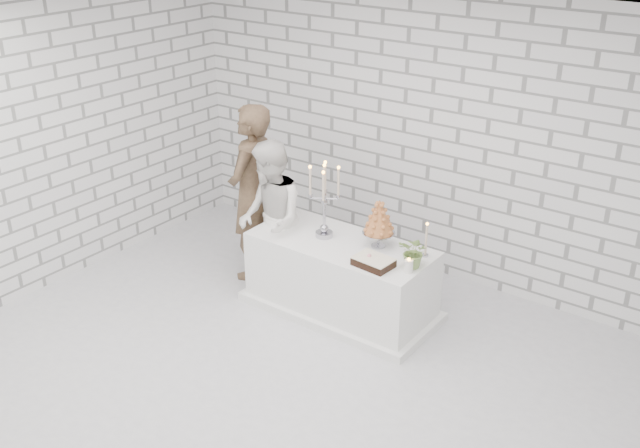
{
  "coord_description": "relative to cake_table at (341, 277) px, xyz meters",
  "views": [
    {
      "loc": [
        3.35,
        -3.99,
        3.89
      ],
      "look_at": [
        -0.24,
        0.91,
        1.05
      ],
      "focal_mm": 41.19,
      "sensor_mm": 36.0,
      "label": 1
    }
  ],
  "objects": [
    {
      "name": "ground",
      "position": [
        0.21,
        -1.21,
        -0.38
      ],
      "size": [
        6.0,
        5.0,
        0.01
      ],
      "primitive_type": "cube",
      "color": "silver",
      "rests_on": "ground"
    },
    {
      "name": "extra_taper",
      "position": [
        0.79,
        0.22,
        0.54
      ],
      "size": [
        0.07,
        0.07,
        0.32
      ],
      "primitive_type": "cylinder",
      "rotation": [
        0.0,
        0.0,
        0.14
      ],
      "color": "beige",
      "rests_on": "cake_table"
    },
    {
      "name": "wall_left",
      "position": [
        -2.79,
        -1.21,
        1.12
      ],
      "size": [
        0.01,
        5.0,
        3.0
      ],
      "primitive_type": "cube",
      "color": "white",
      "rests_on": "ground"
    },
    {
      "name": "cake_table",
      "position": [
        0.0,
        0.0,
        0.0
      ],
      "size": [
        1.8,
        0.8,
        0.75
      ],
      "primitive_type": "cube",
      "color": "white",
      "rests_on": "ground"
    },
    {
      "name": "chocolate_cake",
      "position": [
        0.5,
        -0.22,
        0.42
      ],
      "size": [
        0.36,
        0.27,
        0.08
      ],
      "primitive_type": "cube",
      "rotation": [
        0.0,
        0.0,
        -0.09
      ],
      "color": "black",
      "rests_on": "cake_table"
    },
    {
      "name": "flowers",
      "position": [
        0.81,
        -0.02,
        0.53
      ],
      "size": [
        0.28,
        0.25,
        0.3
      ],
      "primitive_type": "imported",
      "rotation": [
        0.0,
        0.0,
        0.04
      ],
      "color": "#578544",
      "rests_on": "cake_table"
    },
    {
      "name": "wall_back",
      "position": [
        0.21,
        1.29,
        1.12
      ],
      "size": [
        6.0,
        0.01,
        3.0
      ],
      "primitive_type": "cube",
      "color": "white",
      "rests_on": "ground"
    },
    {
      "name": "bride",
      "position": [
        -0.81,
        -0.09,
        0.44
      ],
      "size": [
        1.0,
        0.98,
        1.62
      ],
      "primitive_type": "imported",
      "rotation": [
        0.0,
        0.0,
        -0.73
      ],
      "color": "white",
      "rests_on": "ground"
    },
    {
      "name": "groom",
      "position": [
        -1.2,
        0.08,
        0.57
      ],
      "size": [
        0.62,
        0.79,
        1.9
      ],
      "primitive_type": "imported",
      "rotation": [
        0.0,
        0.0,
        -1.31
      ],
      "color": "#433225",
      "rests_on": "ground"
    },
    {
      "name": "candelabra",
      "position": [
        -0.21,
        0.01,
        0.75
      ],
      "size": [
        0.37,
        0.37,
        0.75
      ],
      "primitive_type": null,
      "rotation": [
        0.0,
        0.0,
        -0.22
      ],
      "color": "#9F9EA8",
      "rests_on": "cake_table"
    },
    {
      "name": "pillar_candle",
      "position": [
        0.82,
        -0.13,
        0.44
      ],
      "size": [
        0.08,
        0.08,
        0.12
      ],
      "primitive_type": "cylinder",
      "rotation": [
        0.0,
        0.0,
        0.01
      ],
      "color": "white",
      "rests_on": "cake_table"
    },
    {
      "name": "croquembouche",
      "position": [
        0.33,
        0.14,
        0.62
      ],
      "size": [
        0.32,
        0.32,
        0.48
      ],
      "primitive_type": null,
      "rotation": [
        0.0,
        0.0,
        -0.02
      ],
      "color": "#A75C2C",
      "rests_on": "cake_table"
    },
    {
      "name": "ceiling",
      "position": [
        0.21,
        -1.21,
        2.62
      ],
      "size": [
        6.0,
        5.0,
        0.01
      ],
      "primitive_type": "cube",
      "color": "white",
      "rests_on": "ground"
    }
  ]
}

